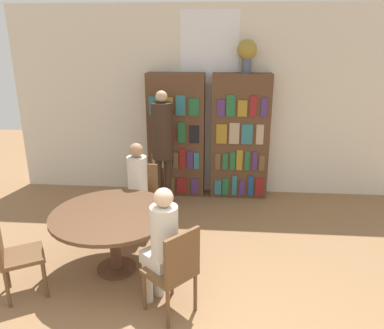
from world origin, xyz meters
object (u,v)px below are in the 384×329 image
Objects in this scene: flower_vase at (247,52)px; chair_left_side at (142,194)px; chair_near_camera at (13,251)px; seated_reader_right at (162,241)px; librarian_standing at (163,137)px; reading_table at (113,221)px; chair_far_side at (175,268)px; bookshelf_left at (176,136)px; seated_reader_left at (137,185)px; bookshelf_right at (240,137)px.

flower_vase is 0.54× the size of chair_left_side.
seated_reader_right is (1.49, -0.03, 0.20)m from chair_near_camera.
flower_vase is 0.39× the size of seated_reader_right.
flower_vase is 2.61m from chair_left_side.
chair_near_camera is (-2.35, -2.80, -1.79)m from flower_vase.
librarian_standing is (-1.22, -0.51, -1.19)m from flower_vase.
reading_table is 1.49× the size of chair_far_side.
reading_table is (-1.49, -2.29, -1.69)m from flower_vase.
chair_left_side is 1.65m from seated_reader_right.
chair_far_side is at bearing -78.71° from librarian_standing.
seated_reader_right is 0.70× the size of librarian_standing.
chair_left_side is (-0.32, -1.28, -0.49)m from bookshelf_left.
librarian_standing reaches higher than chair_left_side.
librarian_standing is at bearing 81.44° from reading_table.
seated_reader_left reaches higher than reading_table.
seated_reader_right is (0.62, -0.54, 0.10)m from reading_table.
chair_near_camera is at bearing -129.46° from bookshelf_right.
bookshelf_left and bookshelf_right have the same top height.
bookshelf_left is 2.35m from reading_table.
flower_vase reaches higher than librarian_standing.
chair_near_camera is at bearing 63.00° from chair_left_side.
bookshelf_left is 3.01m from chair_far_side.
chair_left_side is at bearing -103.94° from bookshelf_left.
chair_near_camera is (-1.28, -2.80, -0.49)m from bookshelf_left.
bookshelf_left is 2.85m from seated_reader_right.
bookshelf_right is 1.92m from chair_left_side.
reading_table is 1.01m from chair_left_side.
chair_far_side is at bearing 117.00° from chair_left_side.
bookshelf_right is 2.21× the size of chair_far_side.
chair_near_camera is at bearing -149.32° from reading_table.
flower_vase is 2.58m from seated_reader_left.
bookshelf_right reaches higher than seated_reader_right.
bookshelf_right is at bearing -0.01° from bookshelf_left.
seated_reader_right reaches higher than chair_left_side.
seated_reader_right is (0.54, -1.37, 0.00)m from seated_reader_left.
librarian_standing is (-0.35, 2.33, 0.40)m from seated_reader_right.
bookshelf_right is at bearing 25.22° from seated_reader_right.
chair_left_side is 1.79m from chair_far_side.
bookshelf_left is 1.02m from bookshelf_right.
bookshelf_right is 3.65m from chair_near_camera.
chair_left_side is at bearing 63.00° from chair_far_side.
chair_near_camera is (-0.87, -0.51, -0.10)m from reading_table.
librarian_standing is (-0.14, -0.50, 0.11)m from bookshelf_left.
bookshelf_left is 1.12× the size of librarian_standing.
bookshelf_left is at bearing 124.78° from chair_near_camera.
bookshelf_left is 1.60× the size of seated_reader_right.
bookshelf_right reaches higher than reading_table.
librarian_standing is at bearing -105.90° from bookshelf_left.
chair_left_side is at bearing -102.65° from librarian_standing.
flower_vase is 0.54× the size of chair_near_camera.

